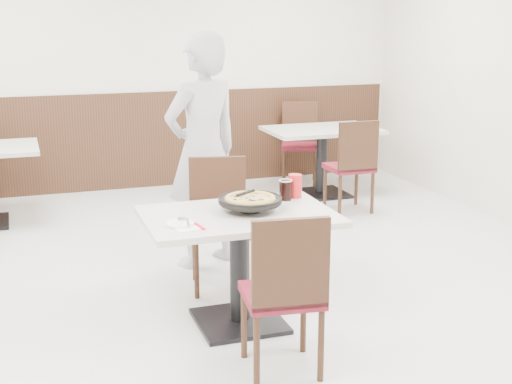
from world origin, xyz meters
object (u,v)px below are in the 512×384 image
object	(u,v)px
pizza_pan	(250,204)
bg_table_right	(321,162)
cola_glass	(285,191)
red_cup	(295,186)
bg_chair_right_near	(349,165)
chair_near	(282,291)
side_plate	(180,224)
bg_chair_right_far	(300,144)
main_table	(239,269)
chair_far	(220,226)
pizza	(250,202)
diner_person	(203,151)

from	to	relation	value
pizza_pan	bg_table_right	distance (m)	3.43
cola_glass	red_cup	size ratio (longest dim) A/B	0.81
bg_chair_right_near	pizza_pan	bearing A→B (deg)	-129.00
chair_near	red_cup	distance (m)	1.08
chair_near	bg_table_right	world-z (taller)	chair_near
side_plate	bg_chair_right_far	xyz separation A→B (m)	(2.26, 3.66, -0.28)
cola_glass	main_table	bearing A→B (deg)	-151.35
chair_far	cola_glass	xyz separation A→B (m)	(0.34, -0.42, 0.34)
chair_far	pizza_pan	distance (m)	0.69
chair_near	side_plate	world-z (taller)	chair_near
bg_chair_right_far	cola_glass	bearing A→B (deg)	88.67
pizza	side_plate	bearing A→B (deg)	-161.60
bg_chair_right_far	pizza_pan	bearing A→B (deg)	85.59
main_table	chair_near	xyz separation A→B (m)	(0.04, -0.66, 0.10)
chair_near	chair_far	distance (m)	1.30
chair_near	bg_chair_right_near	world-z (taller)	same
chair_near	bg_chair_right_near	distance (m)	3.44
pizza_pan	side_plate	xyz separation A→B (m)	(-0.50, -0.16, -0.03)
red_cup	pizza_pan	bearing A→B (deg)	-150.34
chair_near	side_plate	size ratio (longest dim) A/B	5.59
diner_person	bg_chair_right_near	distance (m)	2.13
chair_near	bg_table_right	bearing A→B (deg)	69.86
main_table	cola_glass	xyz separation A→B (m)	(0.40, 0.22, 0.44)
pizza_pan	pizza	bearing A→B (deg)	48.71
bg_table_right	pizza_pan	bearing A→B (deg)	-121.58
cola_glass	diner_person	size ratio (longest dim) A/B	0.07
chair_far	cola_glass	distance (m)	0.64
chair_near	bg_chair_right_near	xyz separation A→B (m)	(1.83, 2.92, 0.00)
cola_glass	bg_table_right	bearing A→B (deg)	61.54
pizza_pan	diner_person	xyz separation A→B (m)	(-0.01, 1.17, 0.13)
cola_glass	bg_table_right	size ratio (longest dim) A/B	0.11
pizza	chair_near	bearing A→B (deg)	-93.82
pizza	red_cup	world-z (taller)	red_cup
side_plate	bg_chair_right_far	world-z (taller)	bg_chair_right_far
pizza	bg_chair_right_far	distance (m)	3.93
chair_far	bg_table_right	distance (m)	2.93
pizza_pan	main_table	bearing A→B (deg)	-158.19
pizza	bg_chair_right_near	xyz separation A→B (m)	(1.79, 2.22, -0.34)
side_plate	diner_person	distance (m)	1.43
chair_far	red_cup	xyz separation A→B (m)	(0.43, -0.38, 0.35)
chair_near	pizza_pan	world-z (taller)	chair_near
chair_near	chair_far	size ratio (longest dim) A/B	1.00
main_table	red_cup	world-z (taller)	red_cup
red_cup	bg_chair_right_far	distance (m)	3.56
main_table	side_plate	bearing A→B (deg)	-162.52
chair_far	pizza	xyz separation A→B (m)	(0.04, -0.60, 0.34)
pizza_pan	cola_glass	world-z (taller)	cola_glass
main_table	red_cup	bearing A→B (deg)	28.32
chair_near	bg_chair_right_far	world-z (taller)	same
pizza	bg_chair_right_near	distance (m)	2.87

